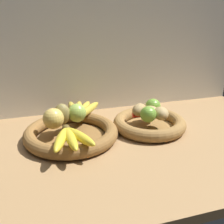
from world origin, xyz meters
TOP-DOWN VIEW (x-y plane):
  - ground_plane at (0.00, 0.00)cm, footprint 140.00×90.00cm
  - back_wall at (0.00, 30.00)cm, footprint 140.00×3.00cm
  - fruit_bowl_left at (-16.72, 1.43)cm, footprint 33.78×33.78cm
  - fruit_bowl_right at (13.98, 1.43)cm, footprint 28.31×28.31cm
  - apple_green_back at (-13.66, 5.63)cm, footprint 6.95×6.95cm
  - apple_golden_left at (-22.53, 2.01)cm, footprint 7.39×7.39cm
  - pear_brown at (-19.13, 5.12)cm, footprint 6.53×6.12cm
  - banana_bunch_front at (-18.55, -10.13)cm, footprint 14.53×17.30cm
  - banana_bunch_back at (-10.87, 13.52)cm, footprint 14.40×20.38cm
  - potato_oblong at (10.53, 4.11)cm, footprint 8.74×8.50cm
  - potato_back at (15.90, 5.65)cm, footprint 7.44×6.18cm
  - potato_small at (17.05, -1.64)cm, footprint 6.55×7.86cm
  - potato_large at (13.98, 1.43)cm, footprint 7.88×6.37cm
  - lime_near at (11.50, -2.29)cm, footprint 6.05×6.05cm
  - lime_far at (16.87, 5.15)cm, footprint 6.13×6.13cm
  - chili_pepper at (12.76, 2.24)cm, footprint 11.06×3.69cm

SIDE VIEW (x-z plane):
  - ground_plane at x=0.00cm, z-range -3.00..0.00cm
  - fruit_bowl_left at x=-16.72cm, z-range -0.18..4.53cm
  - fruit_bowl_right at x=13.98cm, z-range -0.17..4.54cm
  - chili_pepper at x=12.76cm, z-range 4.70..6.82cm
  - banana_bunch_back at x=-10.87cm, z-range 4.70..7.78cm
  - banana_bunch_front at x=-18.55cm, z-range 4.70..7.82cm
  - potato_back at x=15.90cm, z-range 4.70..9.22cm
  - potato_large at x=13.98cm, z-range 4.70..9.45cm
  - potato_small at x=17.05cm, z-range 4.70..9.65cm
  - potato_oblong at x=10.53cm, z-range 4.70..9.83cm
  - lime_near at x=11.50cm, z-range 4.70..10.75cm
  - lime_far at x=16.87cm, z-range 4.70..10.83cm
  - apple_green_back at x=-13.66cm, z-range 4.70..11.65cm
  - apple_golden_left at x=-22.53cm, z-range 4.70..12.10cm
  - pear_brown at x=-19.13cm, z-range 4.70..12.46cm
  - back_wall at x=0.00cm, z-range 0.00..55.00cm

